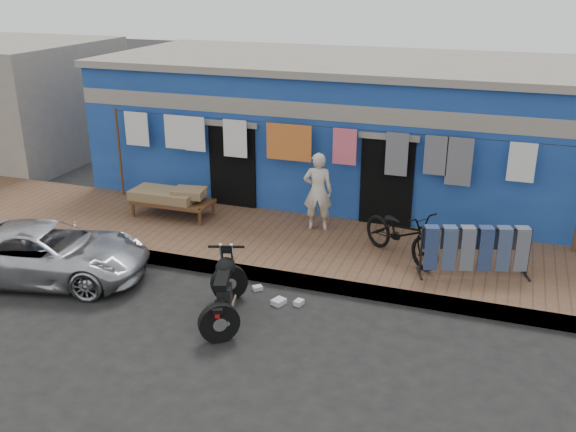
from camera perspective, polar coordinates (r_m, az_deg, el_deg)
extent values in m
plane|color=black|center=(10.37, -3.75, -9.69)|extent=(80.00, 80.00, 0.00)
cube|color=brown|center=(12.82, 1.50, -2.78)|extent=(28.00, 3.00, 0.25)
cube|color=gray|center=(11.57, -0.75, -5.50)|extent=(28.00, 0.10, 0.25)
cube|color=navy|center=(16.02, 6.04, 7.53)|extent=(12.00, 5.00, 3.20)
cube|color=#9E9384|center=(13.51, 3.68, 9.23)|extent=(12.00, 0.14, 0.35)
cube|color=#9E9384|center=(15.72, 6.28, 13.49)|extent=(12.20, 5.20, 0.16)
cube|color=black|center=(14.55, -4.92, 3.95)|extent=(1.10, 0.10, 2.10)
cube|color=black|center=(13.53, 8.74, 2.47)|extent=(1.10, 0.10, 2.10)
cylinder|color=brown|center=(15.63, -14.75, 5.47)|extent=(0.06, 0.06, 2.10)
cylinder|color=black|center=(13.27, 3.28, 7.92)|extent=(10.00, 0.01, 0.01)
cube|color=silver|center=(15.20, -13.30, 7.55)|extent=(0.60, 0.02, 0.78)
cube|color=silver|center=(14.70, -10.04, 7.38)|extent=(0.50, 0.02, 0.77)
cube|color=silver|center=(14.47, -8.30, 7.23)|extent=(0.50, 0.02, 0.78)
cube|color=silver|center=(14.05, -4.73, 6.88)|extent=(0.55, 0.02, 0.83)
cube|color=#CC4C26|center=(13.60, 0.07, 6.57)|extent=(1.00, 0.02, 0.78)
cube|color=#DB5C70|center=(13.25, 5.05, 6.16)|extent=(0.50, 0.02, 0.76)
cube|color=slate|center=(13.05, 9.64, 5.43)|extent=(0.45, 0.02, 0.89)
cube|color=slate|center=(12.94, 13.00, 5.27)|extent=(0.45, 0.02, 0.79)
cube|color=slate|center=(12.92, 14.97, 4.68)|extent=(0.50, 0.02, 0.96)
cube|color=silver|center=(12.87, 20.07, 4.51)|extent=(0.50, 0.02, 0.76)
imported|color=silver|center=(12.41, -20.71, -3.00)|extent=(4.05, 2.52, 1.06)
imported|color=beige|center=(13.13, 2.67, 2.21)|extent=(0.66, 0.50, 1.64)
imported|color=black|center=(12.00, 10.10, -1.02)|extent=(1.90, 1.66, 1.22)
cube|color=silver|center=(11.42, -2.73, -6.41)|extent=(0.21, 0.21, 0.07)
cube|color=silver|center=(10.92, 0.97, -7.70)|extent=(0.16, 0.19, 0.08)
cube|color=silver|center=(10.94, -0.83, -7.63)|extent=(0.25, 0.27, 0.09)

